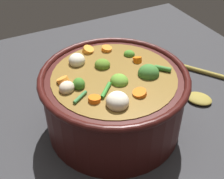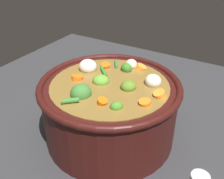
% 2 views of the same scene
% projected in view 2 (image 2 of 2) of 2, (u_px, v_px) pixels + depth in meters
% --- Properties ---
extents(ground_plane, '(1.10, 1.10, 0.00)m').
position_uv_depth(ground_plane, '(110.00, 135.00, 0.67)').
color(ground_plane, '#2D2D30').
extents(cooking_pot, '(0.32, 0.32, 0.17)m').
position_uv_depth(cooking_pot, '(110.00, 109.00, 0.63)').
color(cooking_pot, '#38110F').
rests_on(cooking_pot, ground_plane).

